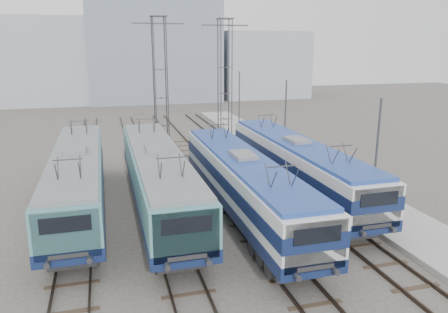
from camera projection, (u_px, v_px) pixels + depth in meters
The scene contains 14 objects.
ground at pixel (229, 264), 19.75m from camera, with size 160.00×160.00×0.00m, color #514C47.
platform at pixel (340, 188), 29.82m from camera, with size 4.00×70.00×0.30m, color #9E9E99.
locomotive_far_left at pixel (77, 177), 25.21m from camera, with size 2.83×17.89×3.37m.
locomotive_center_left at pixel (158, 176), 25.21m from camera, with size 2.90×18.35×3.45m.
locomotive_center_right at pixel (244, 181), 24.26m from camera, with size 2.80×17.70×3.33m.
locomotive_far_right at pixel (297, 163), 28.03m from camera, with size 2.81×17.79×3.34m.
catenary_tower_west at pixel (160, 79), 38.63m from camera, with size 4.50×1.20×12.00m.
catenary_tower_east at pixel (225, 77), 42.18m from camera, with size 4.50×1.20×12.00m.
mast_front at pixel (375, 165), 22.97m from camera, with size 0.12×0.12×7.00m, color #3F4247.
mast_mid at pixel (285, 125), 34.17m from camera, with size 0.12×0.12×7.00m, color #3F4247.
mast_rear at pixel (239, 105), 45.37m from camera, with size 0.12×0.12×7.00m, color #3F4247.
building_west at pixel (44, 61), 72.26m from camera, with size 18.00×12.00×14.00m, color #A2A9B6.
building_center at pixel (153, 48), 76.42m from camera, with size 22.00×14.00×18.00m, color gray.
building_east at pixel (260, 65), 82.34m from camera, with size 16.00×12.00×12.00m, color #A2A9B6.
Camera 1 is at (-5.01, -17.21, 9.61)m, focal length 35.00 mm.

